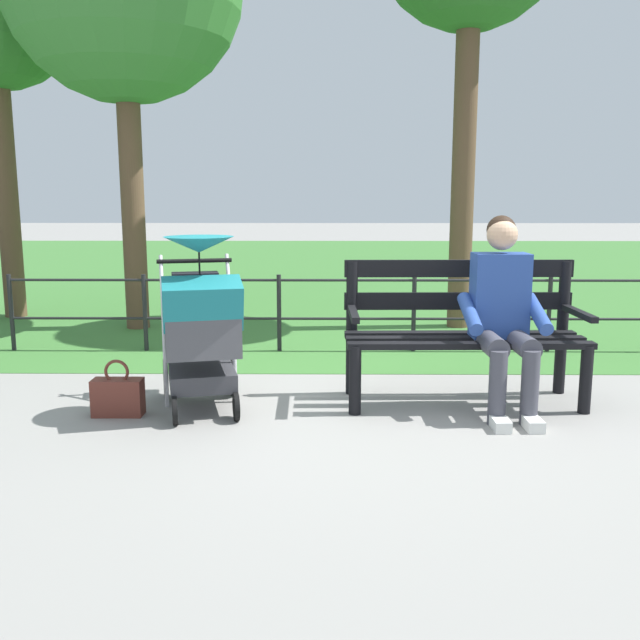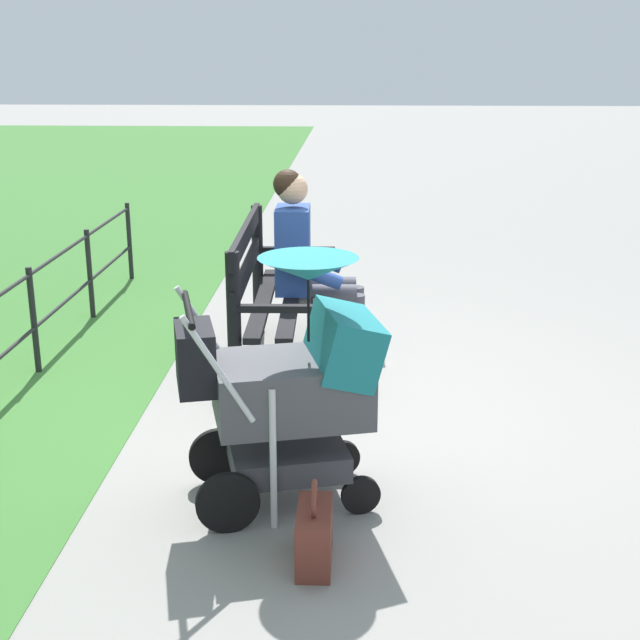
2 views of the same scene
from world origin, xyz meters
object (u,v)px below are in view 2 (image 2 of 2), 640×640
at_px(person_on_bench, 309,260).
at_px(handbag, 314,535).
at_px(park_bench, 273,291).
at_px(stroller, 292,380).

distance_m(person_on_bench, handbag, 2.56).
bearing_deg(park_bench, person_on_bench, 134.70).
bearing_deg(person_on_bench, park_bench, -45.30).
bearing_deg(stroller, person_on_bench, -179.12).
bearing_deg(handbag, park_bench, -170.62).
bearing_deg(park_bench, stroller, 8.24).
bearing_deg(stroller, park_bench, -171.76).
xyz_separation_m(person_on_bench, handbag, (2.49, 0.15, -0.55)).
bearing_deg(park_bench, handbag, 9.38).
xyz_separation_m(person_on_bench, stroller, (1.97, 0.03, -0.08)).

